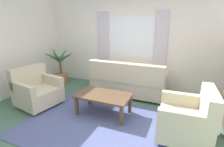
{
  "coord_description": "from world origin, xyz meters",
  "views": [
    {
      "loc": [
        1.44,
        -2.54,
        1.88
      ],
      "look_at": [
        0.06,
        0.7,
        0.81
      ],
      "focal_mm": 27.83,
      "sensor_mm": 36.0,
      "label": 1
    }
  ],
  "objects_px": {
    "coffee_table": "(104,97)",
    "potted_plant": "(60,68)",
    "armchair_right": "(188,119)",
    "armchair_left": "(37,90)",
    "couch": "(128,82)"
  },
  "relations": [
    {
      "from": "coffee_table",
      "to": "potted_plant",
      "type": "xyz_separation_m",
      "value": [
        -2.12,
        1.26,
        0.08
      ]
    },
    {
      "from": "armchair_right",
      "to": "potted_plant",
      "type": "distance_m",
      "value": 3.99
    },
    {
      "from": "coffee_table",
      "to": "armchair_left",
      "type": "bearing_deg",
      "value": -172.34
    },
    {
      "from": "potted_plant",
      "to": "armchair_right",
      "type": "bearing_deg",
      "value": -20.88
    },
    {
      "from": "armchair_right",
      "to": "potted_plant",
      "type": "bearing_deg",
      "value": -113.46
    },
    {
      "from": "armchair_left",
      "to": "coffee_table",
      "type": "height_order",
      "value": "armchair_left"
    },
    {
      "from": "armchair_right",
      "to": "coffee_table",
      "type": "xyz_separation_m",
      "value": [
        -1.61,
        0.16,
        0.03
      ]
    },
    {
      "from": "couch",
      "to": "armchair_left",
      "type": "distance_m",
      "value": 2.21
    },
    {
      "from": "couch",
      "to": "armchair_right",
      "type": "height_order",
      "value": "couch"
    },
    {
      "from": "armchair_right",
      "to": "coffee_table",
      "type": "relative_size",
      "value": 0.8
    },
    {
      "from": "armchair_right",
      "to": "armchair_left",
      "type": "bearing_deg",
      "value": -91.56
    },
    {
      "from": "couch",
      "to": "armchair_left",
      "type": "relative_size",
      "value": 1.96
    },
    {
      "from": "armchair_left",
      "to": "potted_plant",
      "type": "distance_m",
      "value": 1.57
    },
    {
      "from": "armchair_left",
      "to": "couch",
      "type": "bearing_deg",
      "value": -42.08
    },
    {
      "from": "armchair_left",
      "to": "armchair_right",
      "type": "relative_size",
      "value": 1.1
    }
  ]
}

